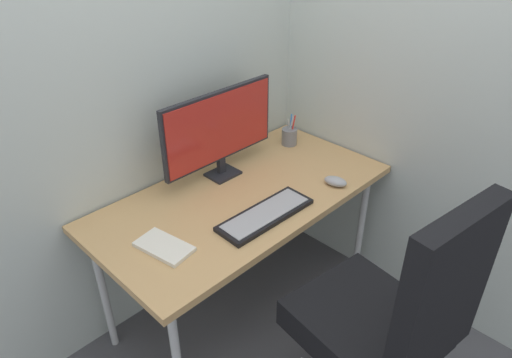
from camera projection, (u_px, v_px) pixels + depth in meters
The scene contains 10 objects.
ground_plane at pixel (245, 304), 2.46m from camera, with size 8.00×8.00×0.00m, color #4C4C51.
wall_back at pixel (178, 22), 1.96m from camera, with size 3.01×0.04×2.80m, color #B7C1BC.
wall_side_right at pixel (396, 17), 2.03m from camera, with size 0.04×2.33×2.80m, color #B7C1BC.
desk at pixel (243, 202), 2.12m from camera, with size 1.38×0.70×0.71m.
office_chair at pixel (389, 319), 1.62m from camera, with size 0.54×0.59×1.13m.
monitor at pixel (220, 128), 2.11m from camera, with size 0.63×0.12×0.42m.
keyboard at pixel (265, 215), 1.94m from camera, with size 0.45×0.16×0.02m.
mouse at pixel (336, 181), 2.14m from camera, with size 0.06×0.11×0.04m, color #9EA0A5.
pen_holder at pixel (289, 136), 2.49m from camera, with size 0.08×0.08×0.17m.
notebook at pixel (164, 247), 1.77m from camera, with size 0.12×0.22×0.02m, color silver.
Camera 1 is at (-1.21, -1.27, 1.86)m, focal length 32.59 mm.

